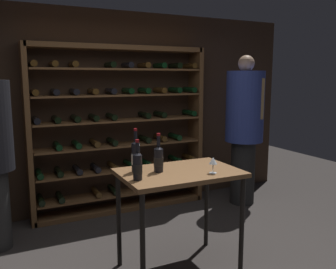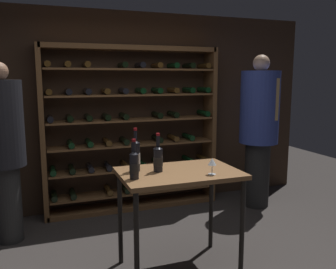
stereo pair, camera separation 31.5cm
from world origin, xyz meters
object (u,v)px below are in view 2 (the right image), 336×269
at_px(wine_bottle_green_slim, 136,155).
at_px(person_guest_khaki, 4,145).
at_px(wine_bottle_red_label, 134,165).
at_px(wine_glass_stemmed_center, 212,163).
at_px(tasting_table, 179,183).
at_px(wine_bottle_gold_foil, 158,158).
at_px(wine_rack, 132,129).
at_px(person_host_in_suit, 259,125).

bearing_deg(wine_bottle_green_slim, person_guest_khaki, 137.59).
distance_m(wine_bottle_red_label, wine_glass_stemmed_center, 0.67).
height_order(tasting_table, wine_glass_stemmed_center, wine_glass_stemmed_center).
height_order(person_guest_khaki, wine_bottle_green_slim, person_guest_khaki).
bearing_deg(wine_bottle_red_label, wine_glass_stemmed_center, -8.40).
distance_m(tasting_table, wine_bottle_green_slim, 0.46).
xyz_separation_m(wine_bottle_red_label, wine_glass_stemmed_center, (0.66, -0.10, -0.01)).
bearing_deg(wine_bottle_gold_foil, wine_bottle_red_label, -148.70).
height_order(wine_rack, tasting_table, wine_rack).
xyz_separation_m(wine_bottle_red_label, wine_bottle_gold_foil, (0.26, 0.16, 0.00)).
xyz_separation_m(tasting_table, wine_bottle_green_slim, (-0.36, 0.14, 0.25)).
bearing_deg(person_guest_khaki, wine_bottle_red_label, -120.66).
bearing_deg(wine_bottle_green_slim, wine_rack, 76.82).
height_order(wine_rack, wine_glass_stemmed_center, wine_rack).
bearing_deg(wine_bottle_red_label, wine_bottle_gold_foil, 31.30).
bearing_deg(wine_bottle_red_label, wine_rack, 76.21).
relative_size(wine_bottle_green_slim, wine_bottle_red_label, 1.16).
xyz_separation_m(tasting_table, wine_bottle_red_label, (-0.44, -0.10, 0.23)).
distance_m(person_guest_khaki, wine_glass_stemmed_center, 2.22).
xyz_separation_m(person_guest_khaki, wine_bottle_red_label, (1.07, -1.29, -0.01)).
bearing_deg(wine_rack, tasting_table, -90.13).
bearing_deg(person_host_in_suit, wine_bottle_red_label, -129.15).
height_order(person_host_in_suit, wine_bottle_gold_foil, person_host_in_suit).
relative_size(person_host_in_suit, wine_bottle_green_slim, 5.31).
relative_size(wine_bottle_gold_foil, wine_glass_stemmed_center, 2.40).
relative_size(wine_rack, tasting_table, 2.20).
distance_m(wine_rack, tasting_table, 1.72).
bearing_deg(wine_bottle_gold_foil, person_guest_khaki, 139.56).
distance_m(person_guest_khaki, wine_bottle_green_slim, 1.56).
bearing_deg(wine_bottle_gold_foil, person_host_in_suit, 32.14).
xyz_separation_m(tasting_table, wine_glass_stemmed_center, (0.22, -0.20, 0.21)).
distance_m(person_host_in_suit, wine_bottle_green_slim, 2.26).
distance_m(wine_rack, wine_bottle_red_label, 1.85).
xyz_separation_m(wine_bottle_green_slim, wine_glass_stemmed_center, (0.58, -0.34, -0.04)).
height_order(tasting_table, person_guest_khaki, person_guest_khaki).
relative_size(wine_rack, wine_bottle_gold_foil, 6.76).
bearing_deg(tasting_table, wine_bottle_gold_foil, 163.47).
distance_m(person_host_in_suit, wine_glass_stemmed_center, 1.98).
bearing_deg(wine_bottle_gold_foil, wine_glass_stemmed_center, -32.24).
height_order(person_host_in_suit, wine_glass_stemmed_center, person_host_in_suit).
height_order(wine_rack, person_host_in_suit, wine_rack).
height_order(person_host_in_suit, wine_bottle_green_slim, person_host_in_suit).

